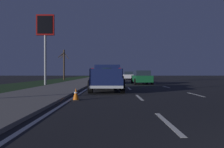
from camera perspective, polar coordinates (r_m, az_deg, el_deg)
name	(u,v)px	position (r m, az deg, el deg)	size (l,w,h in m)	color
ground	(135,82)	(28.84, 6.31, -2.24)	(144.00, 144.00, 0.00)	black
sidewalk_shoulder	(81,82)	(28.98, -8.51, -2.11)	(108.00, 4.00, 0.12)	slate
grass_verge	(46,82)	(30.13, -17.96, -2.14)	(108.00, 6.00, 0.01)	#1E3819
lane_markings	(112,81)	(31.80, 0.14, -2.00)	(108.00, 7.04, 0.01)	silver
pickup_truck	(107,77)	(14.58, -1.33, -0.85)	(5.42, 2.29, 1.87)	#141E4C
sedan_white	(128,75)	(39.65, 4.55, -0.42)	(4.42, 2.05, 1.54)	silver
sedan_green	(142,77)	(23.62, 8.23, -0.89)	(4.44, 2.08, 1.54)	#14592D
sedan_tan	(109,77)	(25.00, -0.90, -0.83)	(4.43, 2.07, 1.54)	#9E845B
gas_price_sign	(45,32)	(23.22, -18.10, 11.11)	(0.27, 1.90, 7.47)	#99999E
bare_tree_far	(64,64)	(37.82, -13.24, 2.76)	(1.28, 1.95, 5.45)	#423323
traffic_cone_near	(76,94)	(9.69, -10.04, -5.55)	(0.36, 0.36, 0.58)	black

